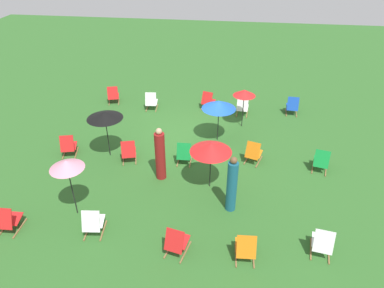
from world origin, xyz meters
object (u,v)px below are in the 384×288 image
(deckchair_2, at_px, (184,154))
(deckchair_8, at_px, (292,106))
(deckchair_6, at_px, (246,248))
(person_0, at_px, (232,185))
(deckchair_5, at_px, (68,146))
(deckchair_13, at_px, (93,222))
(umbrella_1, at_px, (244,93))
(person_1, at_px, (160,155))
(deckchair_3, at_px, (8,220))
(deckchair_14, at_px, (129,152))
(umbrella_2, at_px, (211,147))
(deckchair_11, at_px, (208,101))
(deckchair_0, at_px, (322,243))
(umbrella_3, at_px, (105,115))
(umbrella_0, at_px, (219,105))
(deckchair_1, at_px, (243,107))
(deckchair_7, at_px, (321,161))
(deckchair_10, at_px, (253,153))
(deckchair_12, at_px, (113,95))
(deckchair_4, at_px, (177,242))
(umbrella_4, at_px, (66,165))
(deckchair_9, at_px, (151,101))

(deckchair_2, distance_m, deckchair_8, 6.04)
(deckchair_6, distance_m, person_0, 1.91)
(deckchair_8, bearing_deg, deckchair_2, 49.69)
(deckchair_5, xyz_separation_m, deckchair_13, (-2.32, 3.59, 0.00))
(umbrella_1, relative_size, person_1, 0.87)
(deckchair_3, xyz_separation_m, deckchair_14, (-2.29, -3.73, 0.00))
(umbrella_2, bearing_deg, deckchair_13, 39.59)
(deckchair_2, bearing_deg, person_0, 127.04)
(person_1, bearing_deg, deckchair_13, 1.24)
(deckchair_8, relative_size, deckchair_11, 0.96)
(deckchair_0, relative_size, umbrella_3, 0.47)
(umbrella_0, bearing_deg, deckchair_0, 119.94)
(deckchair_1, bearing_deg, deckchair_0, 110.54)
(deckchair_0, xyz_separation_m, person_0, (2.37, -1.37, 0.51))
(deckchair_7, bearing_deg, deckchair_10, 7.46)
(umbrella_1, distance_m, person_0, 5.19)
(deckchair_13, distance_m, person_1, 3.03)
(deckchair_12, relative_size, deckchair_13, 1.03)
(umbrella_3, xyz_separation_m, person_1, (-2.14, 1.05, -0.76))
(deckchair_11, distance_m, deckchair_13, 8.41)
(deckchair_13, bearing_deg, deckchair_2, -124.19)
(deckchair_2, bearing_deg, umbrella_3, -3.08)
(deckchair_4, height_order, umbrella_0, umbrella_0)
(deckchair_6, bearing_deg, deckchair_14, -46.37)
(deckchair_5, bearing_deg, deckchair_0, 143.03)
(deckchair_5, xyz_separation_m, deckchair_11, (-4.66, -4.49, 0.00))
(deckchair_10, height_order, umbrella_4, umbrella_4)
(deckchair_7, relative_size, deckchair_10, 0.97)
(deckchair_6, height_order, deckchair_12, same)
(deckchair_13, bearing_deg, deckchair_0, 174.53)
(deckchair_3, xyz_separation_m, umbrella_2, (-5.28, -2.65, 1.12))
(deckchair_2, height_order, umbrella_4, umbrella_4)
(deckchair_6, height_order, deckchair_9, same)
(deckchair_9, distance_m, person_0, 7.32)
(deckchair_2, xyz_separation_m, deckchair_11, (-0.42, -4.43, 0.00))
(deckchair_1, relative_size, person_1, 0.44)
(deckchair_8, xyz_separation_m, umbrella_4, (6.88, 7.36, 1.37))
(deckchair_2, height_order, deckchair_11, same)
(deckchair_1, xyz_separation_m, umbrella_1, (-0.00, 1.06, 1.13))
(deckchair_11, xyz_separation_m, umbrella_1, (-1.56, 1.47, 1.13))
(deckchair_6, bearing_deg, umbrella_4, -15.01)
(deckchair_7, height_order, deckchair_13, same)
(deckchair_12, xyz_separation_m, umbrella_3, (-1.30, 4.34, 1.27))
(deckchair_2, distance_m, deckchair_10, 2.44)
(deckchair_1, relative_size, deckchair_5, 0.98)
(deckchair_3, bearing_deg, umbrella_1, -134.47)
(deckchair_0, height_order, person_0, person_0)
(deckchair_4, height_order, deckchair_9, same)
(deckchair_13, height_order, deckchair_14, same)
(deckchair_2, bearing_deg, person_1, 55.58)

